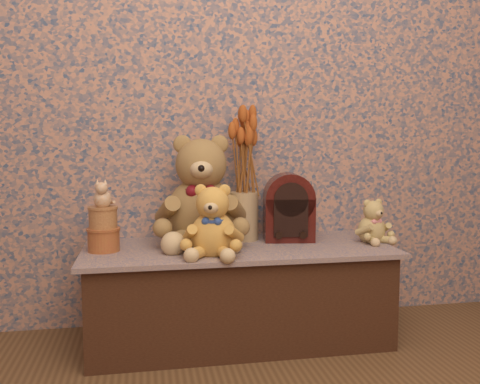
% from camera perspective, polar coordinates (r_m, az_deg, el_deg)
% --- Properties ---
extents(display_shelf, '(1.31, 0.57, 0.42)m').
position_cam_1_polar(display_shelf, '(2.31, -0.23, -10.98)').
color(display_shelf, '#3B4379').
rests_on(display_shelf, ground).
extents(teddy_large, '(0.45, 0.52, 0.51)m').
position_cam_1_polar(teddy_large, '(2.29, -4.27, 0.70)').
color(teddy_large, olive).
rests_on(teddy_large, display_shelf).
extents(teddy_medium, '(0.30, 0.34, 0.30)m').
position_cam_1_polar(teddy_medium, '(2.07, -2.97, -2.76)').
color(teddy_medium, gold).
rests_on(teddy_medium, display_shelf).
extents(teddy_small, '(0.21, 0.23, 0.21)m').
position_cam_1_polar(teddy_small, '(2.41, 14.24, -2.88)').
color(teddy_small, tan).
rests_on(teddy_small, display_shelf).
extents(cathedral_radio, '(0.24, 0.19, 0.31)m').
position_cam_1_polar(cathedral_radio, '(2.38, 5.35, -1.62)').
color(cathedral_radio, '#370E0A').
rests_on(cathedral_radio, display_shelf).
extents(ceramic_vase, '(0.17, 0.17, 0.22)m').
position_cam_1_polar(ceramic_vase, '(2.38, 0.43, -2.65)').
color(ceramic_vase, tan).
rests_on(ceramic_vase, display_shelf).
extents(dried_stalks, '(0.29, 0.29, 0.46)m').
position_cam_1_polar(dried_stalks, '(2.35, 0.43, 5.60)').
color(dried_stalks, '#AE4C1B').
rests_on(dried_stalks, ceramic_vase).
extents(biscuit_tin_lower, '(0.15, 0.15, 0.09)m').
position_cam_1_polar(biscuit_tin_lower, '(2.22, -14.71, -5.10)').
color(biscuit_tin_lower, '#BB8237').
rests_on(biscuit_tin_lower, display_shelf).
extents(biscuit_tin_upper, '(0.14, 0.14, 0.09)m').
position_cam_1_polar(biscuit_tin_upper, '(2.21, -14.77, -2.77)').
color(biscuit_tin_upper, tan).
rests_on(biscuit_tin_upper, biscuit_tin_lower).
extents(cat_figurine, '(0.09, 0.10, 0.12)m').
position_cam_1_polar(cat_figurine, '(2.19, -14.85, -0.10)').
color(cat_figurine, silver).
rests_on(cat_figurine, biscuit_tin_upper).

